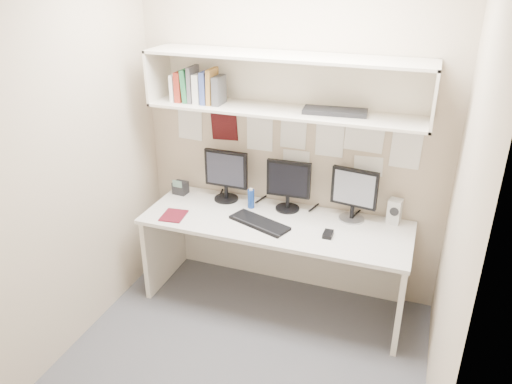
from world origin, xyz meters
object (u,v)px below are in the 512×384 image
(desk, at_px, (275,262))
(monitor_left, at_px, (226,173))
(desk_phone, at_px, (180,188))
(speaker, at_px, (395,211))
(keyboard, at_px, (259,223))
(monitor_center, at_px, (288,183))
(maroon_notebook, at_px, (174,216))
(monitor_right, at_px, (354,192))

(desk, bearing_deg, monitor_left, 155.87)
(monitor_left, distance_m, desk_phone, 0.44)
(monitor_left, xyz_separation_m, desk_phone, (-0.40, -0.03, -0.18))
(speaker, xyz_separation_m, desk_phone, (-1.72, -0.08, -0.04))
(monitor_left, distance_m, keyboard, 0.55)
(desk, distance_m, monitor_center, 0.63)
(desk, relative_size, keyboard, 4.29)
(monitor_center, bearing_deg, keyboard, -113.85)
(keyboard, xyz_separation_m, desk_phone, (-0.80, 0.28, 0.04))
(maroon_notebook, distance_m, desk_phone, 0.41)
(monitor_left, xyz_separation_m, maroon_notebook, (-0.26, -0.42, -0.22))
(monitor_right, relative_size, desk_phone, 2.96)
(desk, relative_size, speaker, 10.67)
(monitor_center, xyz_separation_m, keyboard, (-0.12, -0.32, -0.21))
(monitor_center, relative_size, desk_phone, 2.93)
(monitor_left, height_order, keyboard, monitor_left)
(monitor_left, distance_m, speaker, 1.33)
(desk, distance_m, desk_phone, 1.00)
(maroon_notebook, bearing_deg, keyboard, 1.90)
(desk_phone, bearing_deg, monitor_center, 6.49)
(monitor_left, bearing_deg, maroon_notebook, -121.36)
(keyboard, relative_size, desk_phone, 3.44)
(speaker, bearing_deg, desk, -154.15)
(keyboard, distance_m, speaker, 1.00)
(desk, distance_m, keyboard, 0.40)
(desk, distance_m, monitor_right, 0.82)
(monitor_center, bearing_deg, desk_phone, 179.53)
(monitor_center, relative_size, maroon_notebook, 1.93)
(desk_phone, bearing_deg, keyboard, -15.09)
(monitor_left, height_order, speaker, monitor_left)
(monitor_right, height_order, keyboard, monitor_right)
(monitor_right, bearing_deg, maroon_notebook, -153.84)
(monitor_left, relative_size, speaker, 2.22)
(monitor_center, height_order, maroon_notebook, monitor_center)
(keyboard, xyz_separation_m, maroon_notebook, (-0.66, -0.10, -0.01))
(keyboard, height_order, desk_phone, desk_phone)
(monitor_center, distance_m, speaker, 0.81)
(monitor_right, distance_m, keyboard, 0.73)
(desk, bearing_deg, desk_phone, 168.13)
(desk_phone, bearing_deg, monitor_right, 5.80)
(monitor_left, distance_m, monitor_right, 1.02)
(speaker, bearing_deg, desk_phone, -169.36)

